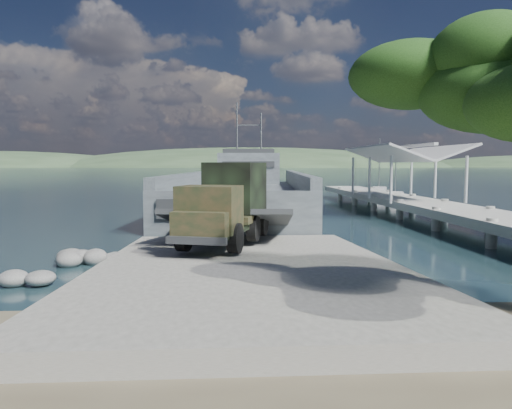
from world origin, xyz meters
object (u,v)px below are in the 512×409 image
(pier, at_px, (408,194))
(landing_craft, at_px, (245,199))
(sailboat_far, at_px, (379,193))
(sailboat_near, at_px, (395,198))
(military_truck, at_px, (228,203))
(soldier, at_px, (222,234))

(pier, relative_size, landing_craft, 1.16)
(landing_craft, relative_size, sailboat_far, 5.40)
(pier, bearing_deg, sailboat_near, 74.37)
(pier, height_order, sailboat_far, sailboat_far)
(military_truck, xyz_separation_m, soldier, (-0.25, -3.17, -0.90))
(soldier, bearing_deg, military_truck, 73.09)
(sailboat_near, bearing_deg, sailboat_far, 97.30)
(landing_craft, height_order, sailboat_near, landing_craft)
(landing_craft, xyz_separation_m, sailboat_near, (15.97, 8.68, -0.59))
(soldier, distance_m, sailboat_far, 43.59)
(soldier, bearing_deg, landing_craft, 73.31)
(landing_craft, relative_size, soldier, 23.60)
(sailboat_near, bearing_deg, pier, -94.39)
(sailboat_far, bearing_deg, sailboat_near, -80.69)
(landing_craft, distance_m, sailboat_near, 18.19)
(military_truck, xyz_separation_m, sailboat_near, (17.52, 29.31, -1.88))
(pier, distance_m, military_truck, 20.50)
(military_truck, distance_m, sailboat_far, 40.65)
(military_truck, distance_m, sailboat_near, 34.20)
(military_truck, distance_m, soldier, 3.30)
(sailboat_near, distance_m, sailboat_far, 7.10)
(military_truck, bearing_deg, sailboat_near, 75.59)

